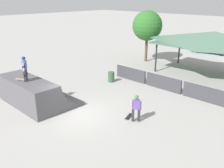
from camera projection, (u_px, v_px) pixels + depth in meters
name	position (u px, v px, depth m)	size (l,w,h in m)	color
ground_plane	(77.00, 114.00, 15.15)	(160.00, 160.00, 0.00)	#A3A09B
quarter_pipe_ramp	(33.00, 93.00, 16.33)	(5.02, 3.48, 1.76)	#565459
skater_on_deck	(25.00, 67.00, 15.33)	(0.61, 0.53, 1.56)	#2D2D33
skateboard_on_deck	(21.00, 79.00, 15.72)	(0.79, 0.49, 0.09)	silver
bystander_walking	(136.00, 106.00, 14.01)	(0.53, 0.50, 1.60)	#2D2D33
skateboard_on_ground	(129.00, 116.00, 14.75)	(0.47, 0.84, 0.09)	blue
barrier_fence	(163.00, 83.00, 19.00)	(9.54, 0.12, 1.05)	#3D3D42
pavilion_shelter	(214.00, 39.00, 21.07)	(10.21, 4.94, 3.97)	#2D2D33
tree_beside_pavilion	(147.00, 26.00, 26.05)	(3.12, 3.12, 5.37)	brown
trash_bin	(111.00, 77.00, 20.70)	(0.52, 0.52, 0.85)	#385B3D
parked_car_blue	(210.00, 48.00, 31.05)	(4.60, 2.60, 1.27)	navy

